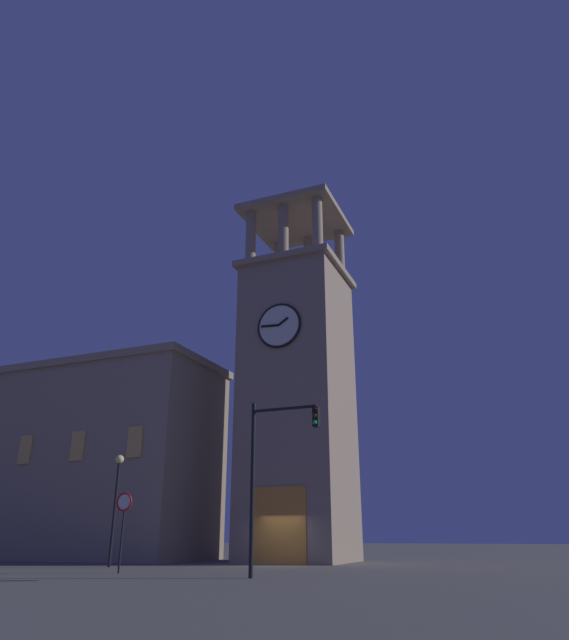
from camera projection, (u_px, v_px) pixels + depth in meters
ground_plane at (273, 566)px, 29.02m from camera, size 200.00×200.00×0.00m
clocktower at (298, 396)px, 36.45m from camera, size 6.61×6.69×24.94m
adjacent_wing_building at (67, 462)px, 39.93m from camera, size 21.65×7.92×12.55m
traffic_signal_near at (272, 459)px, 21.56m from camera, size 2.79×0.41×6.33m
street_lamp at (117, 488)px, 29.00m from camera, size 0.44×0.44×5.35m
no_horn_sign at (124, 509)px, 23.96m from camera, size 0.78×0.14×3.15m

